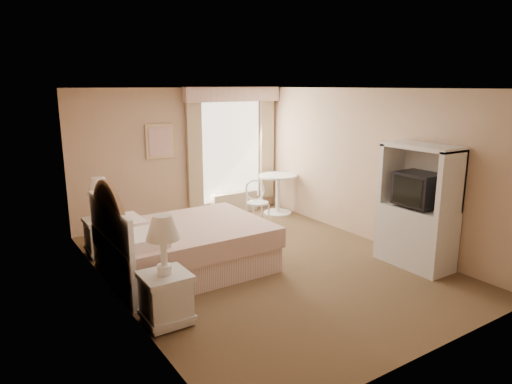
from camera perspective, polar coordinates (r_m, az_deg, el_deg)
room at (r=6.36m, az=1.04°, el=1.49°), size 4.21×5.51×2.51m
window at (r=9.11m, az=-2.92°, el=5.62°), size 2.05×0.22×2.51m
framed_art at (r=8.49m, az=-11.96°, el=6.22°), size 0.52×0.04×0.62m
bed at (r=6.45m, az=-9.49°, el=-6.71°), size 2.17×1.71×1.51m
nightstand_near at (r=5.09m, az=-11.27°, el=-11.27°), size 0.50×0.50×1.21m
nightstand_far at (r=7.34m, az=-18.71°, el=-4.08°), size 0.49×0.49×1.19m
round_table at (r=9.16m, az=2.75°, el=0.53°), size 0.76×0.76×0.80m
cafe_chair at (r=8.45m, az=0.07°, el=-0.89°), size 0.46×0.46×0.83m
armoire at (r=6.87m, az=19.49°, el=-2.89°), size 0.53×1.05×1.75m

